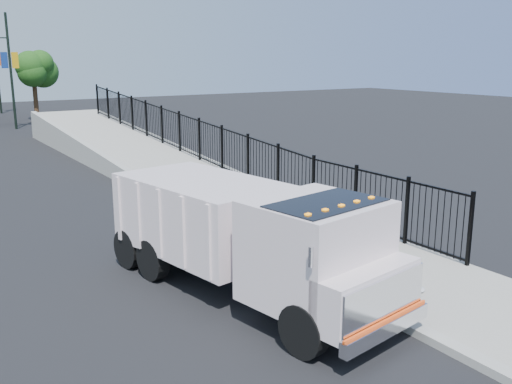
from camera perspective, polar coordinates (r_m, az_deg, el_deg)
ground at (r=13.78m, az=4.42°, el=-8.16°), size 120.00×120.00×0.00m
sidewalk at (r=13.65m, az=16.15°, el=-8.61°), size 3.55×12.00×0.12m
curb at (r=12.34m, az=10.15°, el=-10.58°), size 0.30×12.00×0.16m
ramp at (r=28.43m, az=-11.89°, el=2.88°), size 3.95×24.06×3.19m
iron_fence at (r=25.24m, az=-5.66°, el=3.87°), size 0.10×28.00×1.80m
truck at (r=12.06m, az=-0.67°, el=-4.16°), size 3.53×7.63×2.52m
worker at (r=13.57m, az=11.20°, el=-4.34°), size 0.59×0.73×1.72m
debris at (r=12.94m, az=15.67°, el=-9.31°), size 0.40×0.40×0.10m
light_pole_1 at (r=44.16m, az=-23.75°, el=11.41°), size 3.78×0.22×8.00m
tree_1 at (r=49.64m, az=-21.39°, el=11.20°), size 2.33×2.33×5.16m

